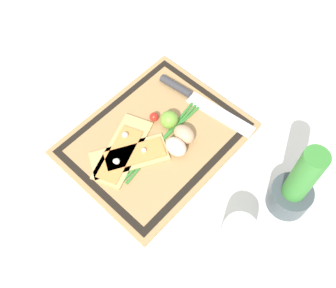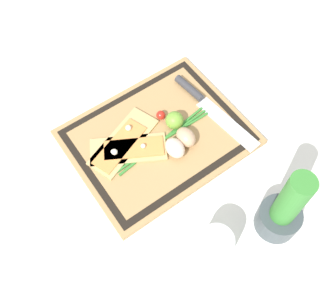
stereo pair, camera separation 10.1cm
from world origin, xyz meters
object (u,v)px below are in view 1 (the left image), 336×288
(egg_brown, at_px, (184,134))
(lime, at_px, (169,120))
(pizza_slice_far, at_px, (130,156))
(sauce_jar, at_px, (237,236))
(cherry_tomato_red, at_px, (154,117))
(pizza_slice_near, at_px, (122,151))
(knife, at_px, (190,95))
(egg_pink, at_px, (176,147))
(herb_pot, at_px, (295,189))

(egg_brown, height_order, lime, lime)
(pizza_slice_far, height_order, sauce_jar, sauce_jar)
(egg_brown, relative_size, cherry_tomato_red, 2.40)
(lime, distance_m, cherry_tomato_red, 0.05)
(pizza_slice_near, height_order, sauce_jar, sauce_jar)
(lime, bearing_deg, egg_brown, 83.94)
(knife, bearing_deg, sauce_jar, 55.49)
(pizza_slice_far, bearing_deg, pizza_slice_near, -83.01)
(lime, bearing_deg, sauce_jar, 68.37)
(egg_brown, xyz_separation_m, cherry_tomato_red, (0.01, -0.10, -0.01))
(egg_brown, xyz_separation_m, sauce_jar, (0.12, 0.27, 0.01))
(egg_brown, relative_size, lime, 1.24)
(egg_pink, relative_size, lime, 1.24)
(pizza_slice_near, bearing_deg, egg_pink, 133.59)
(pizza_slice_far, relative_size, egg_pink, 3.53)
(lime, relative_size, sauce_jar, 0.47)
(lime, xyz_separation_m, cherry_tomato_red, (0.02, -0.04, -0.01))
(herb_pot, relative_size, sauce_jar, 2.30)
(pizza_slice_far, distance_m, herb_pot, 0.41)
(herb_pot, bearing_deg, sauce_jar, -10.97)
(pizza_slice_far, height_order, egg_brown, egg_brown)
(sauce_jar, bearing_deg, pizza_slice_near, -87.61)
(knife, xyz_separation_m, cherry_tomato_red, (0.12, -0.02, 0.00))
(pizza_slice_far, distance_m, egg_brown, 0.15)
(pizza_slice_near, xyz_separation_m, herb_pot, (-0.18, 0.39, 0.06))
(pizza_slice_near, xyz_separation_m, egg_pink, (-0.10, 0.10, 0.02))
(egg_brown, bearing_deg, egg_pink, 12.94)
(egg_pink, bearing_deg, sauce_jar, 72.60)
(knife, xyz_separation_m, lime, (0.11, 0.02, 0.02))
(pizza_slice_near, xyz_separation_m, cherry_tomato_red, (-0.13, -0.01, 0.01))
(pizza_slice_near, distance_m, herb_pot, 0.43)
(knife, height_order, egg_brown, egg_brown)
(pizza_slice_near, bearing_deg, lime, 166.89)
(egg_pink, height_order, herb_pot, herb_pot)
(pizza_slice_near, relative_size, pizza_slice_far, 1.06)
(pizza_slice_far, distance_m, knife, 0.25)
(pizza_slice_far, relative_size, knife, 0.70)
(lime, distance_m, herb_pot, 0.36)
(cherry_tomato_red, height_order, herb_pot, herb_pot)
(knife, bearing_deg, egg_brown, 34.17)
(pizza_slice_near, relative_size, herb_pot, 0.94)
(pizza_slice_far, xyz_separation_m, egg_brown, (-0.13, 0.06, 0.02))
(sauce_jar, bearing_deg, herb_pot, 169.03)
(cherry_tomato_red, distance_m, sauce_jar, 0.38)
(sauce_jar, bearing_deg, knife, -124.51)
(pizza_slice_far, xyz_separation_m, knife, (-0.25, -0.01, 0.00))
(knife, relative_size, herb_pot, 1.27)
(herb_pot, bearing_deg, egg_brown, -82.04)
(knife, xyz_separation_m, egg_brown, (0.11, 0.08, 0.01))
(pizza_slice_far, relative_size, sauce_jar, 2.04)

